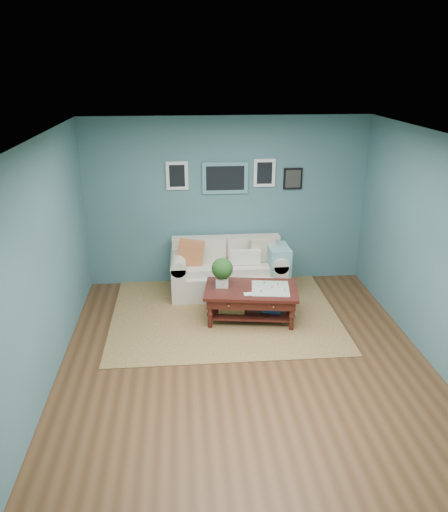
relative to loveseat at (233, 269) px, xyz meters
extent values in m
plane|color=brown|center=(-0.05, -2.02, -0.38)|extent=(5.00, 5.00, 0.00)
plane|color=white|center=(-0.05, -2.02, 2.32)|extent=(5.00, 5.00, 0.00)
cube|color=#416368|center=(-0.05, 0.48, 0.97)|extent=(4.50, 0.02, 2.70)
cube|color=#416368|center=(-0.05, -4.52, 0.97)|extent=(4.50, 0.02, 2.70)
cube|color=#416368|center=(-2.30, -2.02, 0.97)|extent=(0.02, 5.00, 2.70)
cube|color=#416368|center=(2.20, -2.02, 0.97)|extent=(0.02, 5.00, 2.70)
cube|color=#5A8B97|center=(-0.08, 0.45, 1.37)|extent=(0.72, 0.03, 0.50)
cube|color=black|center=(-0.08, 0.43, 1.37)|extent=(0.60, 0.01, 0.38)
cube|color=white|center=(-0.83, 0.45, 1.42)|extent=(0.34, 0.03, 0.44)
cube|color=white|center=(0.54, 0.45, 1.44)|extent=(0.34, 0.03, 0.44)
cube|color=black|center=(1.00, 0.45, 1.34)|extent=(0.30, 0.03, 0.34)
cube|color=brown|center=(-0.20, -0.77, -0.38)|extent=(3.24, 2.59, 0.01)
cube|color=beige|center=(-0.08, -0.03, -0.19)|extent=(1.32, 0.82, 0.39)
cube|color=beige|center=(-0.08, 0.28, 0.23)|extent=(1.73, 0.20, 0.45)
cube|color=beige|center=(-0.85, -0.03, -0.09)|extent=(0.22, 0.82, 0.58)
cube|color=beige|center=(0.69, -0.03, -0.09)|extent=(0.22, 0.82, 0.58)
cylinder|color=beige|center=(-0.85, -0.03, 0.20)|extent=(0.24, 0.82, 0.24)
cylinder|color=beige|center=(0.69, -0.03, 0.20)|extent=(0.24, 0.82, 0.24)
cube|color=beige|center=(-0.43, -0.09, 0.07)|extent=(0.67, 0.52, 0.12)
cube|color=beige|center=(0.27, -0.09, 0.07)|extent=(0.67, 0.52, 0.12)
cube|color=beige|center=(-0.43, 0.17, 0.30)|extent=(0.67, 0.11, 0.34)
cube|color=beige|center=(0.27, 0.17, 0.30)|extent=(0.67, 0.11, 0.34)
cube|color=#D15D37|center=(-0.66, -0.08, 0.34)|extent=(0.45, 0.16, 0.44)
cube|color=beige|center=(0.48, -0.02, 0.34)|extent=(0.44, 0.17, 0.43)
cube|color=silver|center=(0.18, -0.13, 0.25)|extent=(0.47, 0.11, 0.22)
cube|color=#73B0A6|center=(0.69, -0.15, 0.05)|extent=(0.32, 0.51, 0.75)
cube|color=#35140C|center=(0.16, -0.96, 0.08)|extent=(1.39, 0.93, 0.04)
cube|color=#35140C|center=(0.16, -0.96, -0.01)|extent=(1.29, 0.83, 0.13)
cube|color=#35140C|center=(0.16, -0.96, -0.26)|extent=(1.17, 0.71, 0.03)
sphere|color=gold|center=(-0.19, -1.26, -0.01)|extent=(0.03, 0.03, 0.03)
sphere|color=gold|center=(0.41, -1.34, -0.01)|extent=(0.03, 0.03, 0.03)
cylinder|color=#35140C|center=(-0.43, -1.16, -0.16)|extent=(0.06, 0.06, 0.44)
cylinder|color=#35140C|center=(0.67, -1.32, -0.16)|extent=(0.06, 0.06, 0.44)
cylinder|color=#35140C|center=(-0.35, -0.59, -0.16)|extent=(0.06, 0.06, 0.44)
cylinder|color=#35140C|center=(0.76, -0.75, -0.16)|extent=(0.06, 0.06, 0.44)
cube|color=silver|center=(-0.24, -0.84, 0.17)|extent=(0.20, 0.20, 0.13)
sphere|color=#1A4516|center=(-0.24, -0.84, 0.37)|extent=(0.30, 0.30, 0.30)
cube|color=beige|center=(0.43, -0.99, 0.11)|extent=(0.59, 0.59, 0.01)
cube|color=tan|center=(-0.11, -0.92, -0.14)|extent=(0.40, 0.31, 0.22)
cube|color=navy|center=(0.46, -0.98, -0.19)|extent=(0.28, 0.23, 0.12)
camera|label=1|loc=(-0.77, -7.25, 3.04)|focal=35.00mm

